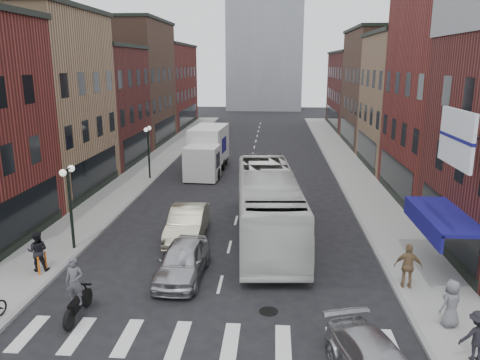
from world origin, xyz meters
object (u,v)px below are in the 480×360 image
Objects in this scene: bike_rack at (42,263)px; ped_right_b at (408,266)px; motorcycle_rider at (76,290)px; sedan_left_far at (187,223)px; ped_right_c at (451,303)px; streetlamp_far at (148,143)px; box_truck at (207,151)px; billboard_sign at (459,140)px; ped_left_solo at (38,251)px; ped_right_a at (477,336)px; sedan_left_near at (182,261)px; streetlamp_near at (69,192)px; transit_bus at (268,204)px.

ped_right_b is (15.02, -0.29, 0.50)m from bike_rack.
bike_rack is 0.35× the size of motorcycle_rider.
sedan_left_far is 2.99× the size of ped_right_c.
motorcycle_rider is 0.46× the size of sedan_left_far.
streetlamp_far reaches higher than box_truck.
billboard_sign is at bearing -56.21° from box_truck.
ped_left_solo is 16.80m from ped_right_a.
billboard_sign is 23.92m from streetlamp_far.
billboard_sign is 11.59m from sedan_left_near.
billboard_sign is 0.44× the size of box_truck.
ped_right_b reaches higher than ped_right_a.
ped_left_solo is at bearing 144.66° from bike_rack.
motorcycle_rider reaches higher than ped_right_a.
ped_left_solo is (-0.43, -16.54, -1.89)m from streetlamp_far.
streetlamp_near is at bearing -0.79° from ped_right_b.
sedan_left_far is at bearing -82.25° from box_truck.
ped_left_solo is 1.10× the size of ped_right_a.
ped_right_a reaches higher than bike_rack.
ped_right_a is at bearing 63.02° from ped_right_c.
billboard_sign reaches higher than ped_left_solo.
ped_right_b is at bearing 166.85° from ped_left_solo.
ped_left_solo reaches higher than bike_rack.
sedan_left_far is (5.15, 2.00, -2.10)m from streetlamp_near.
streetlamp_far reaches higher than ped_right_b.
transit_bus reaches higher than ped_left_solo.
ped_right_b reaches higher than ped_right_c.
billboard_sign reaches higher than sedan_left_near.
motorcycle_rider is at bearing -65.62° from streetlamp_near.
bike_rack is (-0.20, -2.70, -2.36)m from streetlamp_near.
ped_right_a is at bearing -95.64° from billboard_sign.
streetlamp_near is 5.91m from sedan_left_far.
box_truck is (4.06, 2.99, -1.13)m from streetlamp_far.
transit_bus is at bearing 16.29° from streetlamp_near.
ped_right_b is (12.13, 2.94, -0.02)m from motorcycle_rider.
ped_right_b is at bearing 11.41° from motorcycle_rider.
motorcycle_rider reaches higher than ped_right_c.
bike_rack is (-16.19, 0.80, -5.58)m from billboard_sign.
billboard_sign reaches higher than ped_right_b.
sedan_left_far is at bearing 41.30° from bike_rack.
ped_right_b is (5.60, -5.69, -0.67)m from transit_bus.
box_truck is at bearing -69.66° from ped_right_a.
billboard_sign is at bearing -46.87° from transit_bus.
sedan_left_far is (2.46, 7.93, -0.26)m from motorcycle_rider.
bike_rack is 5.97m from sedan_left_near.
sedan_left_far is at bearing -66.35° from ped_right_c.
ped_right_a is (9.82, -5.13, 0.18)m from sedan_left_near.
streetlamp_near is 2.28× the size of ped_right_b.
billboard_sign reaches higher than streetlamp_near.
ped_right_a is 0.88× the size of ped_right_b.
streetlamp_near reaches higher than bike_rack.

